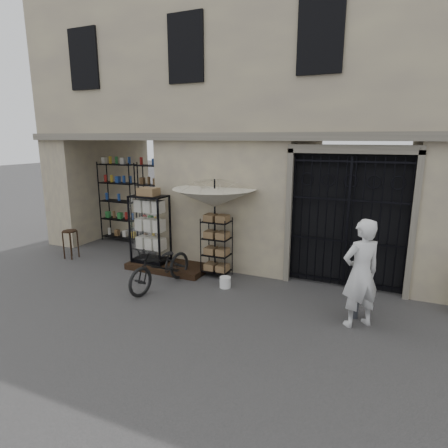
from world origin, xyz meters
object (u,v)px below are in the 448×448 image
at_px(display_cabinet, 150,233).
at_px(wooden_stool, 71,243).
at_px(market_umbrella, 215,193).
at_px(shopkeeper, 356,325).
at_px(white_bucket, 225,282).
at_px(steel_bollard, 355,299).
at_px(bicycle, 162,287).
at_px(wire_rack, 217,248).

height_order(display_cabinet, wooden_stool, display_cabinet).
height_order(market_umbrella, shopkeeper, market_umbrella).
bearing_deg(display_cabinet, wooden_stool, 170.25).
xyz_separation_m(display_cabinet, white_bucket, (2.25, -0.45, -0.79)).
bearing_deg(steel_bollard, shopkeeper, -76.71).
relative_size(bicycle, wooden_stool, 2.40).
distance_m(white_bucket, steel_bollard, 2.77).
bearing_deg(steel_bollard, market_umbrella, 163.11).
relative_size(market_umbrella, bicycle, 1.48).
height_order(steel_bollard, shopkeeper, steel_bollard).
bearing_deg(white_bucket, bicycle, -157.19).
distance_m(steel_bollard, shopkeeper, 0.46).
bearing_deg(market_umbrella, wooden_stool, -173.94).
distance_m(bicycle, shopkeeper, 4.10).
xyz_separation_m(white_bucket, bicycle, (-1.29, -0.54, -0.12)).
bearing_deg(shopkeeper, market_umbrella, -59.67).
height_order(wire_rack, bicycle, wire_rack).
relative_size(wire_rack, white_bucket, 5.69).
distance_m(wooden_stool, shopkeeper, 7.55).
bearing_deg(wooden_stool, market_umbrella, 6.06).
bearing_deg(bicycle, display_cabinet, 143.33).
relative_size(steel_bollard, shopkeeper, 0.38).
xyz_separation_m(display_cabinet, steel_bollard, (4.98, -0.80, -0.55)).
bearing_deg(display_cabinet, shopkeeper, -27.47).
bearing_deg(display_cabinet, wire_rack, -11.66).
xyz_separation_m(wooden_stool, steel_bollard, (7.43, -0.56, -0.05)).
bearing_deg(market_umbrella, wire_rack, -44.19).
distance_m(market_umbrella, bicycle, 2.43).
xyz_separation_m(white_bucket, steel_bollard, (2.74, -0.35, 0.24)).
bearing_deg(wire_rack, bicycle, -110.93).
distance_m(white_bucket, wooden_stool, 4.71).
bearing_deg(wire_rack, steel_bollard, -0.43).
xyz_separation_m(bicycle, wooden_stool, (-3.40, 0.75, 0.41)).
bearing_deg(wire_rack, shopkeeper, -4.47).
relative_size(wire_rack, steel_bollard, 1.95).
height_order(wire_rack, steel_bollard, wire_rack).
height_order(wire_rack, wooden_stool, wire_rack).
distance_m(display_cabinet, wooden_stool, 2.51).
relative_size(market_umbrella, shopkeeper, 1.44).
height_order(market_umbrella, steel_bollard, market_umbrella).
xyz_separation_m(white_bucket, wooden_stool, (-4.69, 0.21, 0.29)).
height_order(display_cabinet, wire_rack, display_cabinet).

